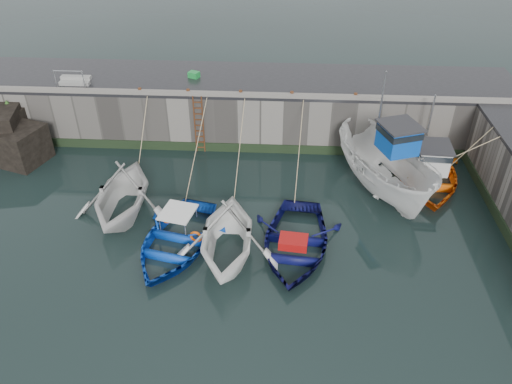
# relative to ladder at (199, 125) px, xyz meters

# --- Properties ---
(ground) EXTENTS (120.00, 120.00, 0.00)m
(ground) POSITION_rel_ladder_xyz_m (2.00, -9.91, -1.59)
(ground) COLOR black
(ground) RESTS_ON ground
(quay_back) EXTENTS (30.00, 5.00, 3.00)m
(quay_back) POSITION_rel_ladder_xyz_m (2.00, 2.59, -0.09)
(quay_back) COLOR slate
(quay_back) RESTS_ON ground
(road_back) EXTENTS (30.00, 5.00, 0.16)m
(road_back) POSITION_rel_ladder_xyz_m (2.00, 2.59, 1.49)
(road_back) COLOR black
(road_back) RESTS_ON quay_back
(kerb_back) EXTENTS (30.00, 0.30, 0.20)m
(kerb_back) POSITION_rel_ladder_xyz_m (2.00, 0.24, 1.67)
(kerb_back) COLOR slate
(kerb_back) RESTS_ON road_back
(algae_back) EXTENTS (30.00, 0.08, 0.50)m
(algae_back) POSITION_rel_ladder_xyz_m (2.00, 0.05, -1.34)
(algae_back) COLOR black
(algae_back) RESTS_ON ground
(ladder) EXTENTS (0.51, 0.08, 3.20)m
(ladder) POSITION_rel_ladder_xyz_m (0.00, 0.00, 0.00)
(ladder) COLOR #3F1E0F
(ladder) RESTS_ON ground
(boat_near_white) EXTENTS (4.56, 5.28, 2.77)m
(boat_near_white) POSITION_rel_ladder_xyz_m (-2.61, -5.66, -1.59)
(boat_near_white) COLOR silver
(boat_near_white) RESTS_ON ground
(boat_near_white_rope) EXTENTS (0.04, 4.16, 3.10)m
(boat_near_white_rope) POSITION_rel_ladder_xyz_m (-2.61, -1.54, -1.59)
(boat_near_white_rope) COLOR tan
(boat_near_white_rope) RESTS_ON ground
(boat_near_blue) EXTENTS (5.05, 6.23, 1.14)m
(boat_near_blue) POSITION_rel_ladder_xyz_m (0.12, -7.80, -1.59)
(boat_near_blue) COLOR #0C3EB8
(boat_near_blue) RESTS_ON ground
(boat_near_blue_rope) EXTENTS (0.04, 5.98, 3.10)m
(boat_near_blue_rope) POSITION_rel_ladder_xyz_m (0.12, -2.61, -1.59)
(boat_near_blue_rope) COLOR tan
(boat_near_blue_rope) RESTS_ON ground
(boat_near_blacktrim) EXTENTS (4.55, 5.25, 2.74)m
(boat_near_blacktrim) POSITION_rel_ladder_xyz_m (2.32, -8.22, -1.59)
(boat_near_blacktrim) COLOR white
(boat_near_blacktrim) RESTS_ON ground
(boat_near_blacktrim_rope) EXTENTS (0.04, 6.36, 3.10)m
(boat_near_blacktrim_rope) POSITION_rel_ladder_xyz_m (2.32, -2.82, -1.59)
(boat_near_blacktrim_rope) COLOR tan
(boat_near_blacktrim_rope) RESTS_ON ground
(boat_near_navy) EXTENTS (4.56, 5.97, 1.15)m
(boat_near_navy) POSITION_rel_ladder_xyz_m (5.03, -7.64, -1.59)
(boat_near_navy) COLOR #0A0D43
(boat_near_navy) RESTS_ON ground
(boat_near_navy_rope) EXTENTS (0.04, 5.84, 3.10)m
(boat_near_navy_rope) POSITION_rel_ladder_xyz_m (5.03, -2.53, -1.59)
(boat_near_navy_rope) COLOR tan
(boat_near_navy_rope) RESTS_ON ground
(boat_far_white) EXTENTS (5.14, 7.92, 5.86)m
(boat_far_white) POSITION_rel_ladder_xyz_m (9.26, -3.15, -0.39)
(boat_far_white) COLOR white
(boat_far_white) RESTS_ON ground
(boat_far_orange) EXTENTS (4.83, 6.52, 4.30)m
(boat_far_orange) POSITION_rel_ladder_xyz_m (11.50, -2.08, -1.18)
(boat_far_orange) COLOR #FF650D
(boat_far_orange) RESTS_ON ground
(fish_crate) EXTENTS (0.67, 0.61, 0.32)m
(fish_crate) POSITION_rel_ladder_xyz_m (-0.56, 2.57, 1.73)
(fish_crate) COLOR #198A36
(fish_crate) RESTS_ON road_back
(railing) EXTENTS (1.60, 1.05, 1.00)m
(railing) POSITION_rel_ladder_xyz_m (-6.75, 1.33, 1.77)
(railing) COLOR #A5A8AD
(railing) RESTS_ON road_back
(bollard_a) EXTENTS (0.18, 0.18, 0.28)m
(bollard_a) POSITION_rel_ladder_xyz_m (-3.00, 0.34, 1.71)
(bollard_a) COLOR #3F1E0F
(bollard_a) RESTS_ON road_back
(bollard_b) EXTENTS (0.18, 0.18, 0.28)m
(bollard_b) POSITION_rel_ladder_xyz_m (-0.50, 0.34, 1.71)
(bollard_b) COLOR #3F1E0F
(bollard_b) RESTS_ON road_back
(bollard_c) EXTENTS (0.18, 0.18, 0.28)m
(bollard_c) POSITION_rel_ladder_xyz_m (2.20, 0.34, 1.71)
(bollard_c) COLOR #3F1E0F
(bollard_c) RESTS_ON road_back
(bollard_d) EXTENTS (0.18, 0.18, 0.28)m
(bollard_d) POSITION_rel_ladder_xyz_m (4.80, 0.34, 1.71)
(bollard_d) COLOR #3F1E0F
(bollard_d) RESTS_ON road_back
(bollard_e) EXTENTS (0.18, 0.18, 0.28)m
(bollard_e) POSITION_rel_ladder_xyz_m (8.00, 0.34, 1.71)
(bollard_e) COLOR #3F1E0F
(bollard_e) RESTS_ON road_back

